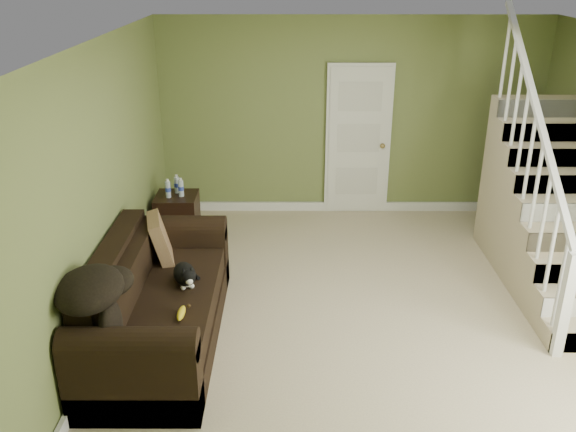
{
  "coord_description": "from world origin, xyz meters",
  "views": [
    {
      "loc": [
        -0.8,
        -5.12,
        3.24
      ],
      "look_at": [
        -0.82,
        0.43,
        0.88
      ],
      "focal_mm": 38.0,
      "sensor_mm": 36.0,
      "label": 1
    }
  ],
  "objects_px": {
    "side_table": "(178,217)",
    "banana": "(181,313)",
    "sofa": "(155,306)",
    "cat": "(184,275)"
  },
  "relations": [
    {
      "from": "sofa",
      "to": "banana",
      "type": "height_order",
      "value": "sofa"
    },
    {
      "from": "sofa",
      "to": "banana",
      "type": "bearing_deg",
      "value": -51.8
    },
    {
      "from": "sofa",
      "to": "side_table",
      "type": "distance_m",
      "value": 2.14
    },
    {
      "from": "sofa",
      "to": "banana",
      "type": "relative_size",
      "value": 10.56
    },
    {
      "from": "sofa",
      "to": "cat",
      "type": "xyz_separation_m",
      "value": [
        0.26,
        0.13,
        0.25
      ]
    },
    {
      "from": "banana",
      "to": "cat",
      "type": "bearing_deg",
      "value": 97.52
    },
    {
      "from": "side_table",
      "to": "cat",
      "type": "xyz_separation_m",
      "value": [
        0.42,
        -2.01,
        0.29
      ]
    },
    {
      "from": "side_table",
      "to": "banana",
      "type": "xyz_separation_m",
      "value": [
        0.48,
        -2.54,
        0.22
      ]
    },
    {
      "from": "sofa",
      "to": "cat",
      "type": "bearing_deg",
      "value": 26.23
    },
    {
      "from": "side_table",
      "to": "banana",
      "type": "bearing_deg",
      "value": -79.36
    }
  ]
}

